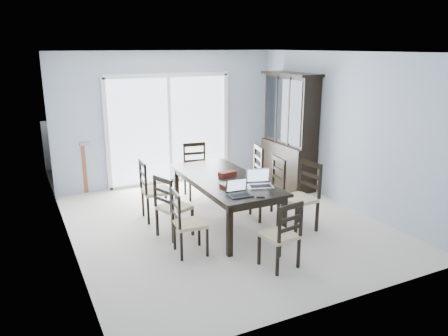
{
  "coord_description": "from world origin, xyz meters",
  "views": [
    {
      "loc": [
        -2.8,
        -5.68,
        2.69
      ],
      "look_at": [
        -0.01,
        0.0,
        0.91
      ],
      "focal_mm": 35.0,
      "sensor_mm": 36.0,
      "label": 1
    }
  ],
  "objects": [
    {
      "name": "chair_right_far",
      "position": [
        0.84,
        0.63,
        0.63
      ],
      "size": [
        0.55,
        0.53,
        1.19
      ],
      "rotation": [
        0.0,
        0.0,
        1.35
      ],
      "color": "black",
      "rests_on": "floor"
    },
    {
      "name": "chair_end_far",
      "position": [
        0.13,
        1.46,
        0.6
      ],
      "size": [
        0.48,
        0.49,
        1.13
      ],
      "rotation": [
        0.0,
        0.0,
        3.01
      ],
      "color": "black",
      "rests_on": "floor"
    },
    {
      "name": "wall_right",
      "position": [
        2.25,
        0.0,
        1.3
      ],
      "size": [
        0.02,
        5.0,
        2.6
      ],
      "primitive_type": "cube",
      "color": "#9DABBC",
      "rests_on": "floor"
    },
    {
      "name": "chair_right_mid",
      "position": [
        0.82,
        -0.06,
        0.6
      ],
      "size": [
        0.48,
        0.47,
        1.13
      ],
      "rotation": [
        0.0,
        0.0,
        1.46
      ],
      "color": "black",
      "rests_on": "floor"
    },
    {
      "name": "china_hutch",
      "position": [
        2.02,
        1.25,
        1.07
      ],
      "size": [
        0.5,
        1.38,
        2.2
      ],
      "color": "black",
      "rests_on": "floor"
    },
    {
      "name": "chair_left_far",
      "position": [
        -0.96,
        0.69,
        0.6
      ],
      "size": [
        0.46,
        0.45,
        1.13
      ],
      "rotation": [
        0.0,
        0.0,
        -1.64
      ],
      "color": "black",
      "rests_on": "floor"
    },
    {
      "name": "chair_end_near",
      "position": [
        0.02,
        -1.6,
        0.54
      ],
      "size": [
        0.44,
        0.45,
        1.03
      ],
      "rotation": [
        0.0,
        0.0,
        0.15
      ],
      "color": "black",
      "rests_on": "floor"
    },
    {
      "name": "cell_phone",
      "position": [
        0.04,
        -1.0,
        0.76
      ],
      "size": [
        0.13,
        0.1,
        0.01
      ],
      "primitive_type": "cube",
      "rotation": [
        0.0,
        0.0,
        -0.48
      ],
      "color": "black",
      "rests_on": "dining_table"
    },
    {
      "name": "laptop_silver",
      "position": [
        0.26,
        -0.62,
        0.81
      ],
      "size": [
        0.41,
        0.34,
        0.24
      ],
      "rotation": [
        0.0,
        0.0,
        -0.28
      ],
      "color": "silver",
      "rests_on": "dining_table"
    },
    {
      "name": "chair_left_mid",
      "position": [
        -0.93,
        -0.1,
        0.57
      ],
      "size": [
        0.53,
        0.52,
        1.07
      ],
      "rotation": [
        0.0,
        0.0,
        -1.22
      ],
      "color": "black",
      "rests_on": "floor"
    },
    {
      "name": "dining_table",
      "position": [
        0.0,
        0.0,
        0.67
      ],
      "size": [
        1.0,
        2.2,
        0.75
      ],
      "color": "black",
      "rests_on": "floor"
    },
    {
      "name": "floor",
      "position": [
        0.0,
        0.0,
        0.0
      ],
      "size": [
        5.0,
        5.0,
        0.0
      ],
      "primitive_type": "plane",
      "color": "beige",
      "rests_on": "ground"
    },
    {
      "name": "game_box",
      "position": [
        0.09,
        0.09,
        0.78
      ],
      "size": [
        0.28,
        0.17,
        0.07
      ],
      "primitive_type": "cube",
      "rotation": [
        0.0,
        0.0,
        0.13
      ],
      "color": "#48120E",
      "rests_on": "dining_table"
    },
    {
      "name": "chair_left_near",
      "position": [
        -0.93,
        -0.68,
        0.55
      ],
      "size": [
        0.43,
        0.42,
        1.03
      ],
      "rotation": [
        0.0,
        0.0,
        -1.66
      ],
      "color": "black",
      "rests_on": "floor"
    },
    {
      "name": "back_wall",
      "position": [
        0.0,
        2.5,
        1.3
      ],
      "size": [
        4.5,
        0.02,
        2.6
      ],
      "primitive_type": "cube",
      "color": "#9DABBC",
      "rests_on": "floor"
    },
    {
      "name": "hot_tub",
      "position": [
        -0.99,
        3.47,
        0.49
      ],
      "size": [
        2.19,
        2.03,
        0.98
      ],
      "rotation": [
        0.0,
        0.0,
        0.21
      ],
      "color": "brown",
      "rests_on": "balcony"
    },
    {
      "name": "railing",
      "position": [
        0.0,
        4.5,
        0.55
      ],
      "size": [
        4.5,
        0.06,
        1.1
      ],
      "primitive_type": "cube",
      "color": "#99999E",
      "rests_on": "balcony"
    },
    {
      "name": "wall_left",
      "position": [
        -2.25,
        0.0,
        1.3
      ],
      "size": [
        0.02,
        5.0,
        2.6
      ],
      "primitive_type": "cube",
      "color": "#9DABBC",
      "rests_on": "floor"
    },
    {
      "name": "laptop_dark",
      "position": [
        -0.18,
        -0.83,
        0.8
      ],
      "size": [
        0.32,
        0.24,
        0.21
      ],
      "rotation": [
        0.0,
        0.0,
        -0.08
      ],
      "color": "black",
      "rests_on": "dining_table"
    },
    {
      "name": "book_stack",
      "position": [
        -0.11,
        -0.4,
        0.77
      ],
      "size": [
        0.31,
        0.26,
        0.05
      ],
      "rotation": [
        0.0,
        0.0,
        0.05
      ],
      "color": "maroon",
      "rests_on": "dining_table"
    },
    {
      "name": "balcony",
      "position": [
        0.0,
        3.5,
        -0.05
      ],
      "size": [
        4.5,
        2.0,
        0.1
      ],
      "primitive_type": "cube",
      "color": "gray",
      "rests_on": "ground"
    },
    {
      "name": "chair_right_near",
      "position": [
        0.99,
        -0.67,
        0.63
      ],
      "size": [
        0.5,
        0.49,
        1.2
      ],
      "rotation": [
        0.0,
        0.0,
        1.67
      ],
      "color": "black",
      "rests_on": "floor"
    },
    {
      "name": "ceiling",
      "position": [
        0.0,
        0.0,
        2.6
      ],
      "size": [
        5.0,
        5.0,
        0.0
      ],
      "primitive_type": "plane",
      "rotation": [
        3.14,
        0.0,
        0.0
      ],
      "color": "white",
      "rests_on": "back_wall"
    },
    {
      "name": "sliding_door",
      "position": [
        0.0,
        2.48,
        1.09
      ],
      "size": [
        2.52,
        0.05,
        2.18
      ],
      "color": "silver",
      "rests_on": "floor"
    }
  ]
}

